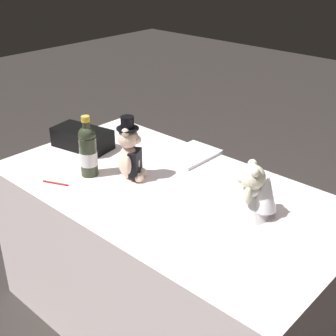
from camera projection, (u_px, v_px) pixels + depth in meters
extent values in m
plane|color=#2D2826|center=(168.00, 320.00, 2.41)|extent=(12.00, 12.00, 0.00)
cube|color=white|center=(168.00, 259.00, 2.23)|extent=(1.63, 0.89, 0.79)
ellipsoid|color=beige|center=(129.00, 162.00, 2.11)|extent=(0.11, 0.09, 0.16)
cube|color=black|center=(135.00, 163.00, 2.10)|extent=(0.08, 0.10, 0.12)
sphere|color=beige|center=(128.00, 138.00, 2.05)|extent=(0.10, 0.10, 0.10)
sphere|color=beige|center=(137.00, 140.00, 2.05)|extent=(0.04, 0.04, 0.04)
sphere|color=beige|center=(125.00, 132.00, 2.01)|extent=(0.04, 0.04, 0.04)
sphere|color=beige|center=(130.00, 127.00, 2.06)|extent=(0.04, 0.04, 0.04)
ellipsoid|color=beige|center=(128.00, 165.00, 2.05)|extent=(0.03, 0.03, 0.09)
ellipsoid|color=beige|center=(135.00, 155.00, 2.15)|extent=(0.03, 0.03, 0.09)
sphere|color=beige|center=(139.00, 178.00, 2.10)|extent=(0.04, 0.04, 0.04)
sphere|color=beige|center=(143.00, 172.00, 2.15)|extent=(0.04, 0.04, 0.04)
cylinder|color=black|center=(128.00, 128.00, 2.03)|extent=(0.10, 0.10, 0.01)
cylinder|color=black|center=(127.00, 122.00, 2.02)|extent=(0.06, 0.06, 0.05)
cone|color=white|center=(251.00, 201.00, 1.83)|extent=(0.16, 0.16, 0.13)
ellipsoid|color=white|center=(252.00, 189.00, 1.80)|extent=(0.07, 0.06, 0.06)
sphere|color=beige|center=(253.00, 177.00, 1.78)|extent=(0.10, 0.10, 0.10)
sphere|color=beige|center=(242.00, 178.00, 1.78)|extent=(0.04, 0.04, 0.04)
sphere|color=beige|center=(252.00, 164.00, 1.79)|extent=(0.04, 0.04, 0.04)
sphere|color=beige|center=(255.00, 172.00, 1.73)|extent=(0.04, 0.04, 0.04)
ellipsoid|color=beige|center=(245.00, 185.00, 1.84)|extent=(0.03, 0.03, 0.07)
ellipsoid|color=beige|center=(248.00, 196.00, 1.77)|extent=(0.03, 0.03, 0.07)
cone|color=white|center=(266.00, 192.00, 1.80)|extent=(0.18, 0.17, 0.16)
cylinder|color=#2D3424|center=(89.00, 156.00, 2.13)|extent=(0.08, 0.08, 0.19)
sphere|color=#2D3424|center=(87.00, 135.00, 2.08)|extent=(0.08, 0.08, 0.08)
cylinder|color=#2D3424|center=(86.00, 125.00, 2.06)|extent=(0.03, 0.03, 0.08)
cylinder|color=gold|center=(85.00, 119.00, 2.05)|extent=(0.04, 0.04, 0.03)
cylinder|color=silver|center=(89.00, 158.00, 2.14)|extent=(0.08, 0.08, 0.07)
cylinder|color=maroon|center=(56.00, 183.00, 2.09)|extent=(0.12, 0.06, 0.01)
cone|color=silver|center=(43.00, 181.00, 2.11)|extent=(0.01, 0.01, 0.01)
cube|color=black|center=(82.00, 138.00, 2.43)|extent=(0.34, 0.21, 0.10)
cube|color=#B7B7BF|center=(95.00, 135.00, 2.47)|extent=(0.04, 0.01, 0.03)
cube|color=white|center=(191.00, 155.00, 2.35)|extent=(0.20, 0.28, 0.02)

